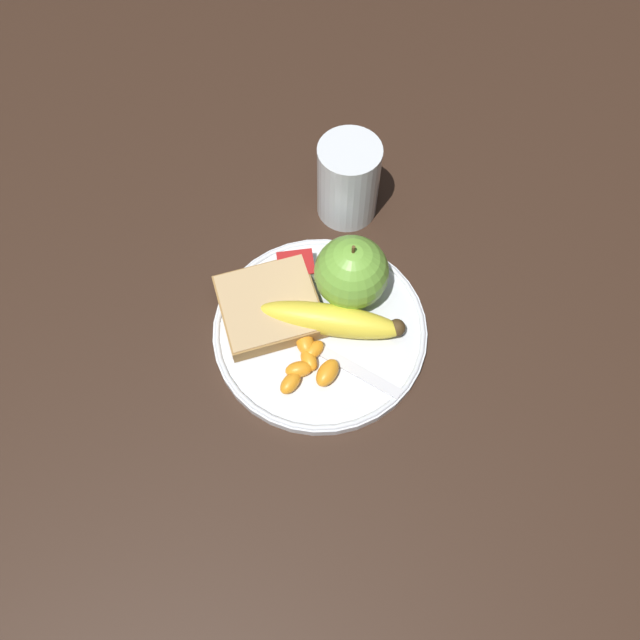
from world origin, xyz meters
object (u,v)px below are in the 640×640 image
object	(u,v)px
banana	(332,318)
bread_slice	(270,306)
fork	(306,342)
plate	(320,330)
jam_packet	(296,268)
juice_glass	(348,182)
apple	(351,273)

from	to	relation	value
banana	bread_slice	xyz separation A→B (m)	(0.07, -0.03, -0.01)
banana	fork	xyz separation A→B (m)	(0.03, 0.02, -0.02)
plate	banana	size ratio (longest dim) A/B	1.47
fork	jam_packet	size ratio (longest dim) A/B	3.99
juice_glass	plate	bearing A→B (deg)	71.38
plate	apple	world-z (taller)	apple
plate	apple	bearing A→B (deg)	-133.74
plate	juice_glass	world-z (taller)	juice_glass
apple	jam_packet	distance (m)	0.07
plate	fork	size ratio (longest dim) A/B	1.45
plate	banana	distance (m)	0.03
plate	juice_glass	distance (m)	0.18
apple	fork	size ratio (longest dim) A/B	0.56
fork	apple	bearing A→B (deg)	-95.26
banana	bread_slice	distance (m)	0.07
bread_slice	jam_packet	world-z (taller)	same
bread_slice	plate	bearing A→B (deg)	150.93
juice_glass	bread_slice	xyz separation A→B (m)	(0.11, 0.14, -0.03)
bread_slice	fork	world-z (taller)	bread_slice
plate	banana	world-z (taller)	banana
plate	banana	xyz separation A→B (m)	(-0.01, -0.00, 0.02)
fork	banana	bearing A→B (deg)	-109.61
juice_glass	banana	xyz separation A→B (m)	(0.04, 0.16, -0.02)
apple	banana	bearing A→B (deg)	55.86
apple	banana	size ratio (longest dim) A/B	0.56
bread_slice	fork	bearing A→B (deg)	127.85
plate	juice_glass	xyz separation A→B (m)	(-0.06, -0.17, 0.04)
plate	fork	xyz separation A→B (m)	(0.02, 0.02, 0.01)
fork	jam_packet	world-z (taller)	jam_packet
juice_glass	fork	bearing A→B (deg)	68.10
jam_packet	bread_slice	bearing A→B (deg)	52.93
apple	jam_packet	size ratio (longest dim) A/B	2.22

